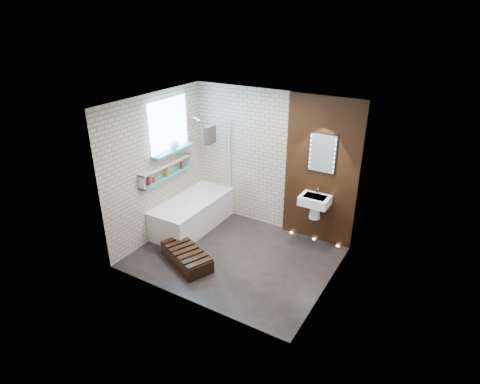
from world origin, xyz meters
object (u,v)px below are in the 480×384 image
Objects in this scene: washbasin at (315,203)px; walnut_step at (187,257)px; bathtub at (193,213)px; led_mirror at (322,153)px; bath_screen at (220,161)px.

washbasin is 2.36m from walnut_step.
walnut_step is (0.62, -1.02, -0.18)m from bathtub.
washbasin is 0.83× the size of led_mirror.
walnut_step is at bearing -130.68° from led_mirror.
bath_screen is at bearing 51.10° from bathtub.
bath_screen reaches higher than walnut_step.
washbasin reaches higher than bathtub.
led_mirror is at bearing 90.00° from washbasin.
bathtub is 2.68m from led_mirror.
washbasin is (2.17, 0.62, 0.50)m from bathtub.
walnut_step is at bearing -58.52° from bathtub.
bath_screen is 2.41× the size of washbasin.
washbasin is (1.82, 0.18, -0.49)m from bath_screen.
bath_screen reaches higher than washbasin.
walnut_step is (-1.55, -1.64, -0.68)m from washbasin.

